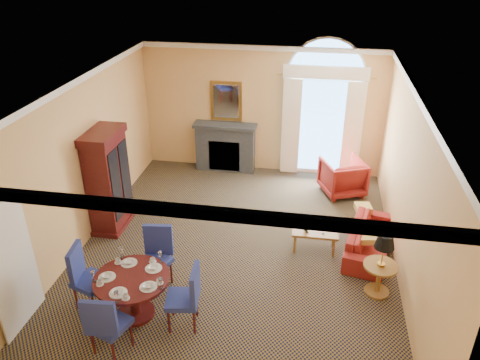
% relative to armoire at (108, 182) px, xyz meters
% --- Properties ---
extents(ground, '(7.50, 7.50, 0.00)m').
position_rel_armoire_xyz_m(ground, '(2.72, -0.51, -1.02)').
color(ground, black).
rests_on(ground, ground).
extents(room_envelope, '(6.04, 7.52, 3.45)m').
position_rel_armoire_xyz_m(room_envelope, '(2.69, 0.16, 1.49)').
color(room_envelope, '#EBB870').
rests_on(room_envelope, ground).
extents(armoire, '(0.61, 1.08, 2.12)m').
position_rel_armoire_xyz_m(armoire, '(0.00, 0.00, 0.00)').
color(armoire, '#3B0E0D').
rests_on(armoire, ground).
extents(dining_table, '(1.19, 1.19, 0.95)m').
position_rel_armoire_xyz_m(dining_table, '(1.44, -2.48, -0.46)').
color(dining_table, '#3B0E0D').
rests_on(dining_table, ground).
extents(dining_chair_north, '(0.63, 0.63, 1.11)m').
position_rel_armoire_xyz_m(dining_chair_north, '(1.54, -1.64, -0.39)').
color(dining_chair_north, navy).
rests_on(dining_chair_north, ground).
extents(dining_chair_south, '(0.63, 0.63, 1.11)m').
position_rel_armoire_xyz_m(dining_chair_south, '(1.37, -3.34, -0.39)').
color(dining_chair_south, navy).
rests_on(dining_chair_south, ground).
extents(dining_chair_east, '(0.57, 0.56, 1.11)m').
position_rel_armoire_xyz_m(dining_chair_east, '(2.36, -2.57, -0.39)').
color(dining_chair_east, navy).
rests_on(dining_chair_east, ground).
extents(dining_chair_west, '(0.63, 0.63, 1.11)m').
position_rel_armoire_xyz_m(dining_chair_west, '(0.58, -2.38, -0.39)').
color(dining_chair_west, navy).
rests_on(dining_chair_west, ground).
extents(sofa, '(1.11, 1.98, 0.55)m').
position_rel_armoire_xyz_m(sofa, '(5.27, -0.07, -0.75)').
color(sofa, maroon).
rests_on(sofa, ground).
extents(armchair, '(1.20, 1.22, 0.85)m').
position_rel_armoire_xyz_m(armchair, '(4.79, 2.22, -0.60)').
color(armchair, maroon).
rests_on(armchair, ground).
extents(coffee_table, '(0.88, 0.50, 0.78)m').
position_rel_armoire_xyz_m(coffee_table, '(4.21, -0.21, -0.61)').
color(coffee_table, olive).
rests_on(coffee_table, ground).
extents(side_table, '(0.58, 0.58, 1.15)m').
position_rel_armoire_xyz_m(side_table, '(5.32, -1.28, -0.29)').
color(side_table, olive).
rests_on(side_table, ground).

